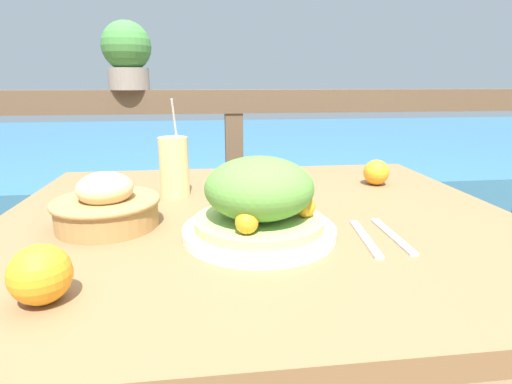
# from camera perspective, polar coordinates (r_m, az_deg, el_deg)

# --- Properties ---
(patio_table) EXTENTS (1.14, 1.00, 0.74)m
(patio_table) POSITION_cam_1_polar(r_m,az_deg,el_deg) (0.93, 0.36, -8.33)
(patio_table) COLOR olive
(patio_table) RESTS_ON ground_plane
(railing_fence) EXTENTS (2.80, 0.08, 1.00)m
(railing_fence) POSITION_cam_1_polar(r_m,az_deg,el_deg) (1.64, -3.14, 5.90)
(railing_fence) COLOR brown
(railing_fence) RESTS_ON ground_plane
(sea_backdrop) EXTENTS (12.00, 4.00, 0.46)m
(sea_backdrop) POSITION_cam_1_polar(r_m,az_deg,el_deg) (4.20, -5.44, 4.52)
(sea_backdrop) COLOR teal
(sea_backdrop) RESTS_ON ground_plane
(salad_plate) EXTENTS (0.29, 0.29, 0.15)m
(salad_plate) POSITION_cam_1_polar(r_m,az_deg,el_deg) (0.75, 0.47, -1.55)
(salad_plate) COLOR white
(salad_plate) RESTS_ON patio_table
(drink_glass) EXTENTS (0.07, 0.08, 0.25)m
(drink_glass) POSITION_cam_1_polar(r_m,az_deg,el_deg) (1.05, -11.62, 3.58)
(drink_glass) COLOR #DBCC7F
(drink_glass) RESTS_ON patio_table
(bread_basket) EXTENTS (0.21, 0.21, 0.11)m
(bread_basket) POSITION_cam_1_polar(r_m,az_deg,el_deg) (0.86, -20.55, -1.87)
(bread_basket) COLOR #AD7F47
(bread_basket) RESTS_ON patio_table
(potted_plant) EXTENTS (0.18, 0.18, 0.25)m
(potted_plant) POSITION_cam_1_polar(r_m,az_deg,el_deg) (1.65, -17.94, 18.26)
(potted_plant) COLOR gray
(potted_plant) RESTS_ON railing_fence
(fork) EXTENTS (0.04, 0.18, 0.00)m
(fork) POSITION_cam_1_polar(r_m,az_deg,el_deg) (0.78, 15.30, -6.32)
(fork) COLOR silver
(fork) RESTS_ON patio_table
(knife) EXTENTS (0.02, 0.18, 0.00)m
(knife) POSITION_cam_1_polar(r_m,az_deg,el_deg) (0.81, 18.87, -5.89)
(knife) COLOR silver
(knife) RESTS_ON patio_table
(orange_near_basket) EXTENTS (0.07, 0.07, 0.07)m
(orange_near_basket) POSITION_cam_1_polar(r_m,az_deg,el_deg) (1.19, 16.81, 2.70)
(orange_near_basket) COLOR orange
(orange_near_basket) RESTS_ON patio_table
(orange_near_glass) EXTENTS (0.08, 0.08, 0.08)m
(orange_near_glass) POSITION_cam_1_polar(r_m,az_deg,el_deg) (0.61, -28.44, -10.30)
(orange_near_glass) COLOR orange
(orange_near_glass) RESTS_ON patio_table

